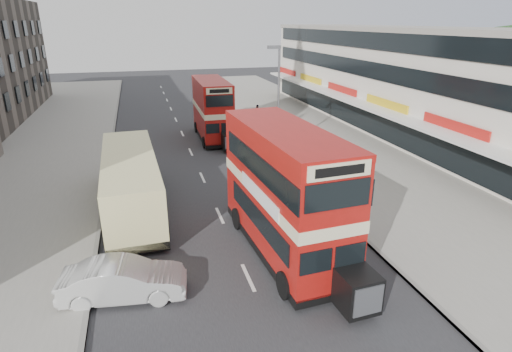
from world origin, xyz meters
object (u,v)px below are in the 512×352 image
object	(u,v)px
pedestrian_near	(305,147)
coach	(131,181)
bus_main	(286,192)
pedestrian_far	(257,113)
street_lamp	(278,92)
bus_second	(212,109)
car_left_front	(123,280)
car_right_a	(269,161)
car_right_b	(251,133)
cyclist	(233,135)

from	to	relation	value
pedestrian_near	coach	bearing A→B (deg)	16.44
bus_main	pedestrian_far	xyz separation A→B (m)	(5.91, 25.21, -1.94)
bus_main	coach	bearing A→B (deg)	-48.61
street_lamp	bus_main	distance (m)	15.16
bus_second	car_left_front	distance (m)	22.86
bus_main	pedestrian_near	world-z (taller)	bus_main
bus_main	car_right_a	world-z (taller)	bus_main
car_right_a	car_right_b	distance (m)	7.68
car_right_b	bus_main	bearing A→B (deg)	-12.12
bus_second	pedestrian_far	distance (m)	7.79
bus_main	pedestrian_far	world-z (taller)	bus_main
pedestrian_far	bus_second	bearing A→B (deg)	-152.17
car_right_b	pedestrian_near	xyz separation A→B (m)	(2.22, -6.79, 0.46)
street_lamp	cyclist	xyz separation A→B (m)	(-2.70, 3.45, -4.06)
bus_second	pedestrian_near	world-z (taller)	bus_second
street_lamp	pedestrian_near	xyz separation A→B (m)	(1.22, -2.74, -3.66)
pedestrian_far	street_lamp	bearing A→B (deg)	-113.50
street_lamp	car_right_a	world-z (taller)	street_lamp
car_right_a	pedestrian_near	world-z (taller)	pedestrian_near
street_lamp	pedestrian_near	size ratio (longest dim) A/B	4.15
bus_second	cyclist	distance (m)	3.14
car_left_front	car_right_a	xyz separation A→B (m)	(9.58, 12.40, -0.16)
bus_main	bus_second	world-z (taller)	bus_main
car_right_a	cyclist	size ratio (longest dim) A/B	1.92
bus_second	car_right_b	size ratio (longest dim) A/B	1.86
car_left_front	pedestrian_far	size ratio (longest dim) A/B	2.86
bus_second	car_left_front	world-z (taller)	bus_second
pedestrian_near	pedestrian_far	xyz separation A→B (m)	(0.27, 13.58, -0.18)
bus_main	car_left_front	world-z (taller)	bus_main
pedestrian_near	cyclist	bearing A→B (deg)	-64.21
coach	cyclist	bearing A→B (deg)	52.07
pedestrian_near	bus_main	bearing A→B (deg)	57.60
car_left_front	car_right_b	distance (m)	22.54
street_lamp	pedestrian_far	bearing A→B (deg)	82.16
street_lamp	car_right_a	bearing A→B (deg)	-115.71
car_right_a	cyclist	bearing A→B (deg)	-165.47
bus_main	car_right_a	size ratio (longest dim) A/B	2.46
car_right_a	car_right_b	world-z (taller)	car_right_b
coach	car_right_b	world-z (taller)	coach
pedestrian_far	car_right_b	bearing A→B (deg)	-125.82
car_right_b	pedestrian_far	size ratio (longest dim) A/B	3.00
car_right_a	cyclist	distance (m)	7.11
pedestrian_near	bus_second	bearing A→B (deg)	-64.32
car_right_a	coach	bearing A→B (deg)	-58.19
bus_second	car_right_b	distance (m)	3.91
bus_second	coach	bearing A→B (deg)	63.92
car_left_front	pedestrian_near	world-z (taller)	pedestrian_near
car_left_front	car_right_b	bearing A→B (deg)	-19.42
car_left_front	bus_second	bearing A→B (deg)	-10.83
cyclist	pedestrian_near	bearing A→B (deg)	-55.83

